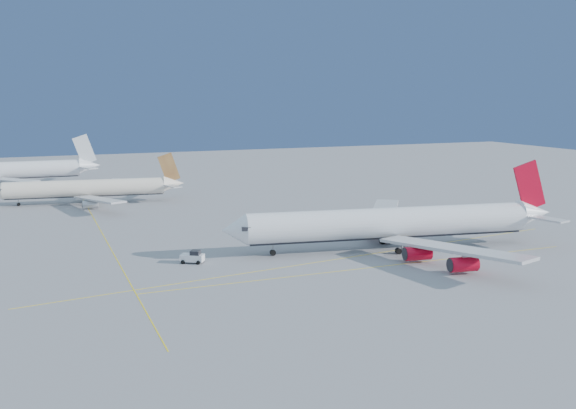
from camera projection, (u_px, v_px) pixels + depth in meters
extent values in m
plane|color=slate|center=(320.00, 253.00, 133.42)|extent=(500.00, 500.00, 0.00)
cube|color=yellow|center=(375.00, 267.00, 122.48)|extent=(90.00, 0.18, 0.02)
cube|color=yellow|center=(333.00, 260.00, 127.94)|extent=(118.86, 16.88, 0.02)
cube|color=yellow|center=(106.00, 239.00, 146.02)|extent=(0.18, 140.00, 0.02)
cylinder|color=white|center=(389.00, 223.00, 136.10)|extent=(61.92, 15.89, 6.39)
cone|color=white|center=(234.00, 230.00, 128.66)|extent=(5.89, 7.08, 6.39)
cone|color=white|center=(534.00, 213.00, 143.76)|extent=(8.56, 7.19, 6.07)
cube|color=black|center=(244.00, 226.00, 129.02)|extent=(2.68, 6.27, 0.77)
cube|color=#B7B7BC|center=(453.00, 249.00, 120.48)|extent=(14.80, 32.20, 0.61)
cube|color=#B7B7BC|center=(383.00, 215.00, 154.82)|extent=(22.94, 29.43, 0.61)
cube|color=red|center=(529.00, 186.00, 142.35)|extent=(8.45, 1.80, 11.65)
cylinder|color=gray|center=(273.00, 247.00, 131.09)|extent=(0.26, 0.26, 2.53)
cylinder|color=black|center=(273.00, 253.00, 131.31)|extent=(1.32, 0.95, 1.21)
cylinder|color=gray|center=(402.00, 245.00, 132.66)|extent=(0.35, 0.35, 2.53)
cylinder|color=black|center=(402.00, 251.00, 132.88)|extent=(1.35, 1.17, 1.21)
cylinder|color=gray|center=(386.00, 236.00, 141.33)|extent=(0.35, 0.35, 2.53)
cylinder|color=black|center=(386.00, 241.00, 141.55)|extent=(1.35, 1.17, 1.21)
cylinder|color=red|center=(418.00, 253.00, 125.35)|extent=(5.65, 3.54, 2.75)
cylinder|color=red|center=(463.00, 264.00, 117.19)|extent=(5.65, 3.54, 2.75)
cylinder|color=red|center=(374.00, 229.00, 148.65)|extent=(5.65, 3.54, 2.75)
cylinder|color=red|center=(378.00, 220.00, 158.90)|extent=(5.65, 3.54, 2.75)
cylinder|color=silver|center=(85.00, 188.00, 194.17)|extent=(47.00, 11.14, 5.12)
cone|color=silver|center=(174.00, 183.00, 200.67)|extent=(6.87, 5.64, 4.87)
cube|color=black|center=(1.00, 189.00, 188.21)|extent=(2.06, 5.01, 0.63)
cube|color=#B7B7BC|center=(99.00, 199.00, 182.02)|extent=(12.39, 25.33, 0.49)
cube|color=#B7B7BC|center=(102.00, 186.00, 208.96)|extent=(17.73, 23.55, 0.49)
cube|color=#AA793F|center=(169.00, 168.00, 199.49)|extent=(6.91, 1.30, 9.51)
cylinder|color=gray|center=(18.00, 201.00, 189.93)|extent=(0.22, 0.22, 2.07)
cylinder|color=black|center=(19.00, 204.00, 190.11)|extent=(1.06, 0.75, 0.99)
cylinder|color=gray|center=(89.00, 200.00, 191.45)|extent=(0.29, 0.29, 2.07)
cylinder|color=black|center=(89.00, 203.00, 191.62)|extent=(1.08, 0.93, 0.99)
cylinder|color=gray|center=(90.00, 196.00, 198.39)|extent=(0.29, 0.29, 2.07)
cylinder|color=black|center=(90.00, 200.00, 198.57)|extent=(1.08, 0.93, 0.99)
cylinder|color=#B7B7BC|center=(90.00, 204.00, 184.07)|extent=(4.57, 2.79, 2.25)
cylinder|color=#B7B7BC|center=(93.00, 192.00, 206.20)|extent=(4.57, 2.79, 2.25)
cone|color=white|center=(90.00, 165.00, 241.76)|extent=(7.86, 6.06, 5.84)
cube|color=#B7B7BC|center=(13.00, 180.00, 217.72)|extent=(17.39, 29.36, 0.60)
cube|color=#B7B7BC|center=(17.00, 170.00, 248.54)|extent=(18.78, 28.90, 0.60)
cube|color=silver|center=(84.00, 149.00, 240.17)|extent=(8.46, 0.74, 11.62)
cylinder|color=gray|center=(3.00, 182.00, 228.06)|extent=(0.35, 0.35, 2.53)
cylinder|color=black|center=(3.00, 186.00, 228.27)|extent=(1.24, 1.02, 1.21)
cylinder|color=gray|center=(4.00, 179.00, 236.18)|extent=(0.35, 0.35, 2.53)
cylinder|color=black|center=(5.00, 183.00, 236.39)|extent=(1.24, 1.02, 1.21)
cylinder|color=#B7B7BC|center=(4.00, 186.00, 219.75)|extent=(5.35, 2.90, 2.75)
cylinder|color=#B7B7BC|center=(8.00, 176.00, 245.08)|extent=(5.35, 2.90, 2.75)
cube|color=white|center=(192.00, 258.00, 125.54)|extent=(4.98, 4.23, 1.34)
cube|color=black|center=(195.00, 253.00, 125.26)|extent=(2.51, 2.55, 1.01)
cylinder|color=black|center=(183.00, 262.00, 124.74)|extent=(0.87, 0.74, 0.78)
cylinder|color=black|center=(187.00, 259.00, 127.03)|extent=(0.87, 0.74, 0.78)
cylinder|color=black|center=(198.00, 263.00, 124.25)|extent=(0.87, 0.74, 0.78)
cylinder|color=black|center=(202.00, 260.00, 126.53)|extent=(0.87, 0.74, 0.78)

